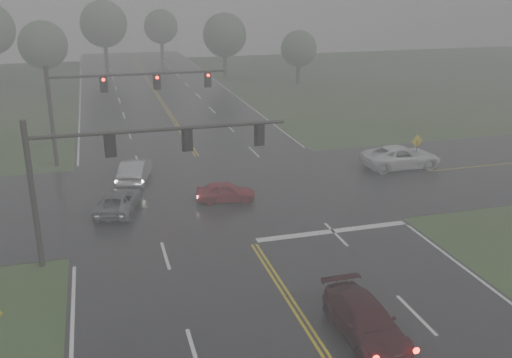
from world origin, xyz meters
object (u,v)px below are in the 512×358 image
object	(u,v)px
sedan_maroon	(364,337)
signal_gantry_far	(107,94)
sedan_silver	(136,181)
pickup_white	(400,168)
car_grey	(119,211)
signal_gantry_near	(113,160)
sedan_red	(226,201)

from	to	relation	value
sedan_maroon	signal_gantry_far	size ratio (longest dim) A/B	0.38
sedan_maroon	sedan_silver	world-z (taller)	sedan_silver
pickup_white	signal_gantry_far	bearing A→B (deg)	71.23
sedan_silver	pickup_white	world-z (taller)	pickup_white
sedan_maroon	car_grey	distance (m)	17.28
sedan_maroon	pickup_white	world-z (taller)	pickup_white
pickup_white	sedan_maroon	bearing A→B (deg)	148.39
car_grey	signal_gantry_far	distance (m)	11.35
car_grey	signal_gantry_far	world-z (taller)	signal_gantry_far
car_grey	signal_gantry_near	world-z (taller)	signal_gantry_near
sedan_silver	sedan_maroon	bearing A→B (deg)	122.83
sedan_silver	signal_gantry_far	xyz separation A→B (m)	(-1.30, 5.07, 5.07)
sedan_red	pickup_white	xyz separation A→B (m)	(13.59, 3.04, 0.00)
sedan_red	signal_gantry_near	distance (m)	9.96
signal_gantry_near	signal_gantry_far	distance (m)	16.00
car_grey	signal_gantry_near	distance (m)	7.63
sedan_maroon	car_grey	xyz separation A→B (m)	(-8.20, 15.21, 0.00)
car_grey	signal_gantry_far	bearing A→B (deg)	-74.51
signal_gantry_near	signal_gantry_far	world-z (taller)	signal_gantry_far
car_grey	pickup_white	size ratio (longest dim) A/B	0.79
sedan_maroon	car_grey	size ratio (longest dim) A/B	1.07
sedan_red	car_grey	size ratio (longest dim) A/B	0.80
pickup_white	signal_gantry_far	xyz separation A→B (m)	(-19.86, 7.26, 5.07)
sedan_maroon	sedan_red	xyz separation A→B (m)	(-1.86, 15.07, 0.00)
sedan_maroon	car_grey	world-z (taller)	sedan_maroon
signal_gantry_near	car_grey	bearing A→B (deg)	88.14
sedan_silver	signal_gantry_near	size ratio (longest dim) A/B	0.38
sedan_maroon	sedan_red	world-z (taller)	sedan_maroon
sedan_red	sedan_silver	distance (m)	7.21
sedan_maroon	signal_gantry_far	world-z (taller)	signal_gantry_far
sedan_red	car_grey	world-z (taller)	car_grey
car_grey	sedan_red	bearing A→B (deg)	-165.37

